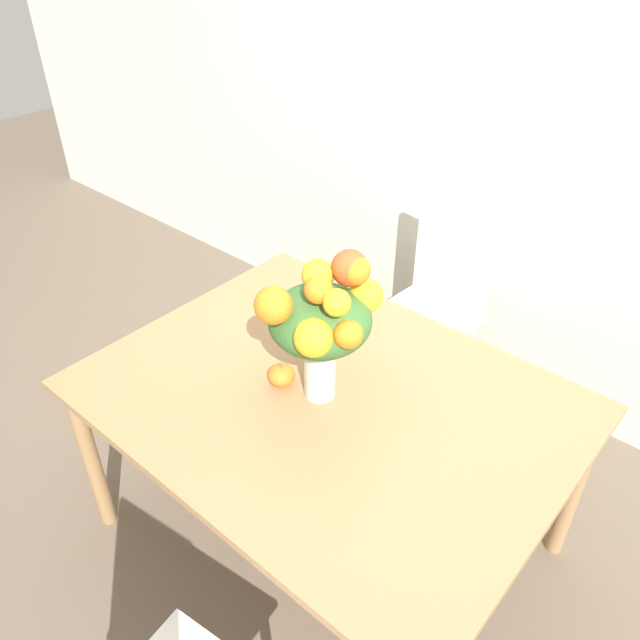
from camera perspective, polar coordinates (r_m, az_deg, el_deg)
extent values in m
plane|color=brown|center=(2.62, 0.59, -18.87)|extent=(12.00, 12.00, 0.00)
cube|color=silver|center=(2.78, 19.37, 17.26)|extent=(8.00, 0.06, 2.70)
cube|color=#9E754C|center=(2.07, 0.71, -7.06)|extent=(1.54, 1.17, 0.03)
cylinder|color=#9E754C|center=(2.53, -20.20, -11.82)|extent=(0.06, 0.06, 0.71)
cylinder|color=#9E754C|center=(2.98, -3.19, -1.10)|extent=(0.06, 0.06, 0.71)
cylinder|color=#9E754C|center=(2.47, 22.23, -13.96)|extent=(0.06, 0.06, 0.71)
cylinder|color=#B2CCBC|center=(1.99, 0.00, -4.23)|extent=(0.10, 0.10, 0.23)
cylinder|color=silver|center=(2.04, 0.00, -5.79)|extent=(0.09, 0.09, 0.09)
cylinder|color=#38662D|center=(1.95, 0.45, -3.53)|extent=(0.01, 0.00, 0.30)
cylinder|color=#38662D|center=(1.97, 0.51, -3.09)|extent=(0.01, 0.01, 0.30)
cylinder|color=#38662D|center=(1.98, -0.13, -2.92)|extent=(0.01, 0.01, 0.30)
cylinder|color=#38662D|center=(1.96, -0.60, -3.25)|extent=(0.01, 0.00, 0.30)
cylinder|color=#38662D|center=(1.95, -0.23, -3.63)|extent=(0.00, 0.01, 0.30)
ellipsoid|color=#38662D|center=(1.88, 0.00, 0.00)|extent=(0.32, 0.32, 0.19)
sphere|color=orange|center=(1.75, -0.14, 2.79)|extent=(0.08, 0.08, 0.08)
sphere|color=orange|center=(1.75, 2.61, -1.33)|extent=(0.08, 0.08, 0.08)
sphere|color=yellow|center=(1.72, 1.56, 1.60)|extent=(0.08, 0.08, 0.08)
sphere|color=yellow|center=(1.91, 4.19, 2.22)|extent=(0.11, 0.11, 0.11)
sphere|color=yellow|center=(1.74, -0.62, -1.65)|extent=(0.11, 0.11, 0.11)
sphere|color=orange|center=(1.82, 3.24, 4.57)|extent=(0.09, 0.09, 0.09)
sphere|color=yellow|center=(1.81, -0.27, 4.14)|extent=(0.09, 0.09, 0.09)
sphere|color=yellow|center=(1.98, -0.17, 4.13)|extent=(0.11, 0.11, 0.11)
sphere|color=orange|center=(1.75, -4.30, 1.33)|extent=(0.11, 0.11, 0.11)
sphere|color=#D64C23|center=(1.83, 2.73, 4.76)|extent=(0.11, 0.11, 0.11)
ellipsoid|color=orange|center=(2.08, -3.54, -5.04)|extent=(0.09, 0.09, 0.07)
cylinder|color=brown|center=(2.06, -3.58, -4.22)|extent=(0.01, 0.01, 0.02)
cube|color=white|center=(2.90, 9.19, -0.11)|extent=(0.45, 0.45, 0.02)
cylinder|color=white|center=(3.01, 4.24, -3.79)|extent=(0.04, 0.04, 0.45)
cylinder|color=white|center=(2.86, 9.39, -6.79)|extent=(0.04, 0.04, 0.45)
cylinder|color=white|center=(3.23, 8.24, -1.06)|extent=(0.04, 0.04, 0.45)
cylinder|color=white|center=(3.09, 13.20, -3.69)|extent=(0.04, 0.04, 0.45)
cube|color=white|center=(2.90, 12.08, 5.76)|extent=(0.40, 0.05, 0.51)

